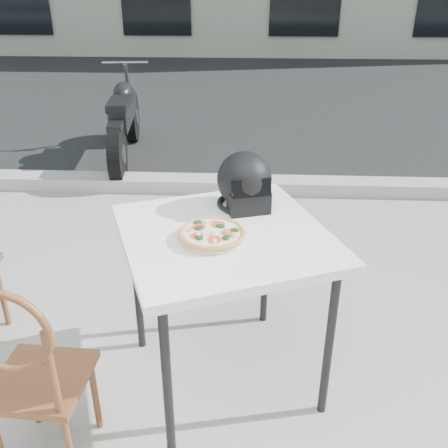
{
  "coord_description": "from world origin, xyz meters",
  "views": [
    {
      "loc": [
        0.5,
        -1.39,
        1.88
      ],
      "look_at": [
        0.4,
        0.54,
        0.89
      ],
      "focal_mm": 40.0,
      "sensor_mm": 36.0,
      "label": 1
    }
  ],
  "objects_px": {
    "helmet": "(245,183)",
    "cafe_chair_main": "(28,369)",
    "plate": "(212,238)",
    "pizza": "(212,233)",
    "cafe_table_main": "(225,247)",
    "motorcycle": "(124,121)"
  },
  "relations": [
    {
      "from": "pizza",
      "to": "motorcycle",
      "type": "relative_size",
      "value": 0.18
    },
    {
      "from": "cafe_chair_main",
      "to": "cafe_table_main",
      "type": "bearing_deg",
      "value": -138.52
    },
    {
      "from": "cafe_table_main",
      "to": "plate",
      "type": "distance_m",
      "value": 0.12
    },
    {
      "from": "cafe_table_main",
      "to": "helmet",
      "type": "relative_size",
      "value": 3.35
    },
    {
      "from": "cafe_table_main",
      "to": "plate",
      "type": "height_order",
      "value": "plate"
    },
    {
      "from": "cafe_chair_main",
      "to": "motorcycle",
      "type": "relative_size",
      "value": 0.49
    },
    {
      "from": "cafe_chair_main",
      "to": "plate",
      "type": "bearing_deg",
      "value": -140.16
    },
    {
      "from": "plate",
      "to": "motorcycle",
      "type": "height_order",
      "value": "motorcycle"
    },
    {
      "from": "plate",
      "to": "pizza",
      "type": "bearing_deg",
      "value": 58.54
    },
    {
      "from": "cafe_table_main",
      "to": "pizza",
      "type": "distance_m",
      "value": 0.14
    },
    {
      "from": "pizza",
      "to": "cafe_table_main",
      "type": "bearing_deg",
      "value": 53.74
    },
    {
      "from": "helmet",
      "to": "cafe_chair_main",
      "type": "relative_size",
      "value": 0.36
    },
    {
      "from": "pizza",
      "to": "motorcycle",
      "type": "height_order",
      "value": "motorcycle"
    },
    {
      "from": "helmet",
      "to": "cafe_chair_main",
      "type": "distance_m",
      "value": 1.24
    },
    {
      "from": "plate",
      "to": "motorcycle",
      "type": "relative_size",
      "value": 0.15
    },
    {
      "from": "pizza",
      "to": "motorcycle",
      "type": "bearing_deg",
      "value": 109.69
    },
    {
      "from": "cafe_table_main",
      "to": "plate",
      "type": "relative_size",
      "value": 3.91
    },
    {
      "from": "plate",
      "to": "cafe_table_main",
      "type": "bearing_deg",
      "value": 53.75
    },
    {
      "from": "motorcycle",
      "to": "cafe_table_main",
      "type": "bearing_deg",
      "value": -75.64
    },
    {
      "from": "cafe_table_main",
      "to": "cafe_chair_main",
      "type": "bearing_deg",
      "value": -141.86
    },
    {
      "from": "cafe_table_main",
      "to": "cafe_chair_main",
      "type": "distance_m",
      "value": 0.94
    },
    {
      "from": "plate",
      "to": "pizza",
      "type": "distance_m",
      "value": 0.02
    }
  ]
}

